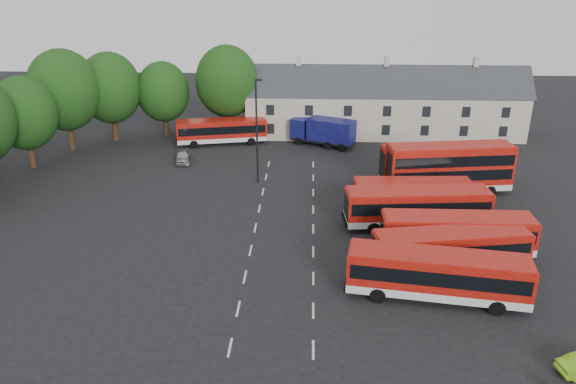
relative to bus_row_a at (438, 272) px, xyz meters
name	(u,v)px	position (x,y,z in m)	size (l,w,h in m)	color
ground	(253,239)	(-13.33, 8.19, -2.04)	(140.00, 140.00, 0.00)	black
lane_markings	(284,228)	(-10.83, 10.19, -2.04)	(5.15, 33.80, 0.01)	beige
treeline	(84,101)	(-34.07, 27.55, 4.64)	(29.92, 32.59, 12.01)	black
terrace_houses	(384,105)	(0.67, 38.19, 1.82)	(35.70, 7.13, 10.06)	beige
bus_row_a	(438,272)	(0.00, 0.00, 0.00)	(12.30, 4.51, 3.40)	silver
bus_row_b	(451,248)	(1.72, 3.73, -0.10)	(11.69, 4.46, 3.23)	silver
bus_row_c	(457,231)	(2.80, 6.33, -0.07)	(11.62, 2.72, 3.28)	silver
bus_row_d	(417,205)	(0.51, 11.01, 0.03)	(12.42, 3.89, 3.46)	silver
bus_row_e	(412,193)	(0.64, 14.28, -0.25)	(10.68, 2.91, 2.99)	silver
bus_dd_south	(449,166)	(4.82, 18.70, 0.78)	(12.37, 4.41, 4.97)	silver
bus_dd_north	(434,164)	(3.70, 20.28, 0.43)	(10.83, 3.80, 4.35)	silver
bus_north	(222,129)	(-19.63, 33.23, -0.18)	(11.22, 4.71, 3.09)	silver
box_truck	(324,131)	(-7.08, 33.04, -0.12)	(8.14, 5.44, 3.42)	black
silver_car	(183,156)	(-23.13, 26.55, -1.37)	(1.58, 3.94, 1.34)	#ACAFB4
lamppost	(257,129)	(-14.03, 20.67, 3.69)	(0.75, 0.34, 10.74)	black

